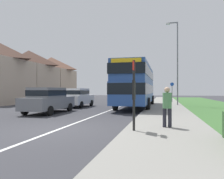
{
  "coord_description": "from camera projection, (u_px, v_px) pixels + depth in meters",
  "views": [
    {
      "loc": [
        4.01,
        -7.57,
        1.53
      ],
      "look_at": [
        0.66,
        6.4,
        1.6
      ],
      "focal_mm": 34.34,
      "sensor_mm": 36.0,
      "label": 1
    }
  ],
  "objects": [
    {
      "name": "double_decker_bus",
      "position": [
        136.0,
        84.0,
        19.23
      ],
      "size": [
        2.8,
        11.04,
        3.7
      ],
      "color": "#284C93",
      "rests_on": "ground_plane"
    },
    {
      "name": "ground_plane",
      "position": [
        57.0,
        130.0,
        8.29
      ],
      "size": [
        120.0,
        120.0,
        0.0
      ],
      "primitive_type": "plane",
      "color": "#38383D"
    },
    {
      "name": "cycle_route_sign",
      "position": [
        172.0,
        91.0,
        26.1
      ],
      "size": [
        0.44,
        0.08,
        2.52
      ],
      "color": "slate",
      "rests_on": "ground_plane"
    },
    {
      "name": "pavement_near_side",
      "position": [
        166.0,
        114.0,
        13.15
      ],
      "size": [
        3.2,
        68.0,
        0.12
      ],
      "primitive_type": "cube",
      "color": "gray",
      "rests_on": "ground_plane"
    },
    {
      "name": "house_terrace_far_side",
      "position": [
        29.0,
        76.0,
        30.62
      ],
      "size": [
        6.77,
        18.92,
        7.28
      ],
      "color": "tan",
      "rests_on": "ground_plane"
    },
    {
      "name": "bus_stop_sign",
      "position": [
        134.0,
        90.0,
        7.56
      ],
      "size": [
        0.09,
        0.52,
        2.6
      ],
      "color": "black",
      "rests_on": "ground_plane"
    },
    {
      "name": "parked_car_grey",
      "position": [
        48.0,
        99.0,
        14.48
      ],
      "size": [
        1.94,
        4.54,
        1.72
      ],
      "color": "slate",
      "rests_on": "ground_plane"
    },
    {
      "name": "pedestrian_at_stop",
      "position": [
        167.0,
        105.0,
        8.24
      ],
      "size": [
        0.34,
        0.34,
        1.67
      ],
      "color": "#23232D",
      "rests_on": "ground_plane"
    },
    {
      "name": "street_lamp_mid",
      "position": [
        177.0,
        58.0,
        20.84
      ],
      "size": [
        1.14,
        0.2,
        8.21
      ],
      "color": "slate",
      "rests_on": "ground_plane"
    },
    {
      "name": "parked_car_white",
      "position": [
        78.0,
        97.0,
        19.86
      ],
      "size": [
        1.92,
        4.32,
        1.72
      ],
      "color": "silver",
      "rests_on": "ground_plane"
    },
    {
      "name": "lane_marking_centre",
      "position": [
        108.0,
        111.0,
        16.07
      ],
      "size": [
        0.14,
        60.0,
        0.01
      ],
      "primitive_type": "cube",
      "color": "silver",
      "rests_on": "ground_plane"
    }
  ]
}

